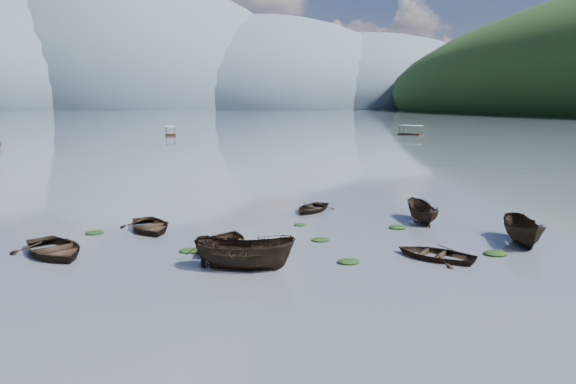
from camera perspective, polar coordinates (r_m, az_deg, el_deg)
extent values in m
plane|color=#4C5460|center=(24.04, 5.96, -9.50)|extent=(2400.00, 2400.00, 0.00)
ellipsoid|color=#475666|center=(955.70, -27.50, 8.22)|extent=(520.00, 520.00, 280.00)
ellipsoid|color=#475666|center=(923.13, -15.32, 8.94)|extent=(520.00, 520.00, 340.00)
ellipsoid|color=#475666|center=(933.27, -2.81, 9.28)|extent=(520.00, 520.00, 260.00)
ellipsoid|color=#475666|center=(977.92, 7.80, 9.23)|extent=(520.00, 520.00, 220.00)
imported|color=black|center=(30.05, -24.52, -6.40)|extent=(5.69, 6.22, 1.05)
imported|color=black|center=(28.91, -7.07, -6.18)|extent=(4.94, 5.71, 0.99)
imported|color=black|center=(25.17, -4.85, -8.58)|extent=(5.32, 3.53, 1.92)
imported|color=black|center=(27.93, 16.01, -7.07)|extent=(4.89, 4.93, 0.84)
imported|color=black|center=(32.42, 24.62, -5.26)|extent=(3.25, 4.91, 1.78)
imported|color=black|center=(33.71, -15.10, -4.14)|extent=(4.39, 5.31, 0.95)
imported|color=black|center=(38.41, 2.66, -2.12)|extent=(4.72, 4.92, 0.83)
imported|color=black|center=(36.03, 14.57, -3.23)|extent=(2.14, 4.28, 1.58)
ellipsoid|color=black|center=(28.29, -9.90, -6.62)|extent=(1.01, 0.83, 0.22)
ellipsoid|color=black|center=(28.48, -10.93, -6.53)|extent=(1.08, 0.86, 0.24)
ellipsoid|color=black|center=(26.28, 6.77, -7.82)|extent=(1.16, 0.93, 0.25)
ellipsoid|color=black|center=(33.90, 1.37, -3.72)|extent=(0.88, 0.74, 0.19)
ellipsoid|color=black|center=(29.59, 22.07, -6.47)|extent=(1.29, 1.03, 0.27)
ellipsoid|color=black|center=(33.94, -20.68, -4.35)|extent=(1.15, 0.93, 0.24)
ellipsoid|color=black|center=(30.22, 3.63, -5.42)|extent=(1.08, 0.90, 0.22)
ellipsoid|color=black|center=(33.86, 12.13, -3.96)|extent=(1.19, 0.95, 0.26)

